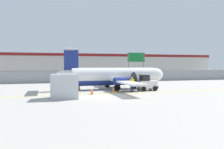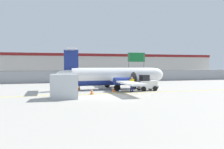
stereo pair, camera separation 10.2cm
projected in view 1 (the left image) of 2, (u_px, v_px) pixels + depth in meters
name	position (u px, v px, depth m)	size (l,w,h in m)	color
ground_plane	(116.00, 93.00, 23.41)	(140.00, 140.00, 0.01)	#ADA89E
perimeter_fence	(91.00, 76.00, 38.81)	(98.00, 0.10, 2.10)	gray
parking_lot_strip	(83.00, 78.00, 49.96)	(98.00, 17.00, 0.12)	#38383A
background_building	(75.00, 64.00, 67.67)	(91.00, 8.10, 6.50)	beige
commuter_airplane	(116.00, 76.00, 27.64)	(14.02, 16.04, 4.92)	white
baggage_tug	(147.00, 83.00, 25.87)	(2.39, 1.50, 1.88)	silver
ground_crew_worker	(132.00, 84.00, 24.46)	(0.55, 0.37, 1.70)	#191E4C
cargo_container	(65.00, 86.00, 19.88)	(2.58, 2.21, 2.20)	#B7BCC1
traffic_cone_near_left	(92.00, 91.00, 22.61)	(0.36, 0.36, 0.64)	orange
traffic_cone_near_right	(114.00, 89.00, 24.47)	(0.36, 0.36, 0.64)	orange
traffic_cone_far_left	(79.00, 87.00, 26.69)	(0.36, 0.36, 0.64)	orange
parked_car_0	(17.00, 74.00, 51.66)	(4.29, 2.19, 1.58)	silver
parked_car_1	(33.00, 74.00, 50.80)	(4.32, 2.26, 1.58)	red
parked_car_2	(58.00, 76.00, 44.17)	(4.23, 2.07, 1.58)	red
parked_car_3	(68.00, 74.00, 53.70)	(4.29, 2.19, 1.58)	black
parked_car_4	(89.00, 74.00, 54.68)	(4.38, 2.40, 1.58)	gray
parked_car_5	(111.00, 75.00, 48.17)	(4.36, 2.35, 1.58)	red
parked_car_6	(121.00, 73.00, 56.23)	(4.22, 2.05, 1.58)	#B28C19
parked_car_7	(138.00, 73.00, 58.11)	(4.38, 2.42, 1.58)	slate
highway_sign	(136.00, 60.00, 43.27)	(3.60, 0.14, 5.50)	slate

